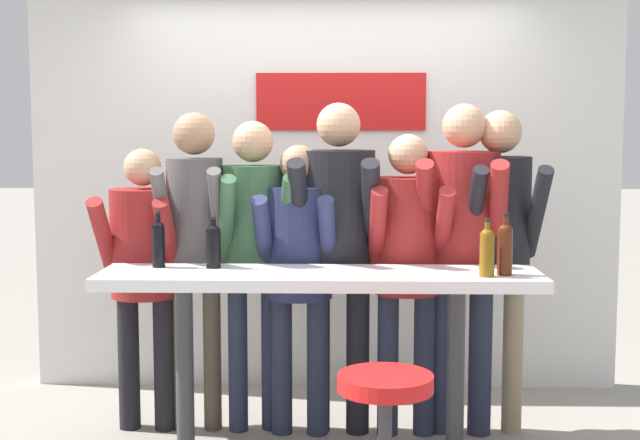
{
  "coord_description": "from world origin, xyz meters",
  "views": [
    {
      "loc": [
        0.11,
        -4.34,
        1.71
      ],
      "look_at": [
        0.0,
        0.08,
        1.24
      ],
      "focal_mm": 50.0,
      "sensor_mm": 36.0,
      "label": 1
    }
  ],
  "objects_px": {
    "person_center_left": "(254,239)",
    "person_center": "(299,258)",
    "tasting_table": "(320,307)",
    "wine_bottle_2": "(158,242)",
    "wine_bottle_0": "(213,244)",
    "bar_stool": "(385,424)",
    "person_right": "(407,251)",
    "person_rightmost": "(499,234)",
    "wine_bottle_1": "(505,247)",
    "person_far_left": "(144,259)",
    "person_center_right": "(338,231)",
    "person_far_right": "(462,232)",
    "wine_bottle_3": "(487,250)",
    "person_left": "(195,232)"
  },
  "relations": [
    {
      "from": "bar_stool",
      "to": "person_right",
      "type": "distance_m",
      "value": 1.26
    },
    {
      "from": "person_center_left",
      "to": "person_rightmost",
      "type": "bearing_deg",
      "value": -11.92
    },
    {
      "from": "person_center_left",
      "to": "person_center",
      "type": "bearing_deg",
      "value": -25.57
    },
    {
      "from": "person_far_right",
      "to": "person_right",
      "type": "bearing_deg",
      "value": -165.19
    },
    {
      "from": "tasting_table",
      "to": "wine_bottle_1",
      "type": "xyz_separation_m",
      "value": [
        0.9,
        -0.07,
        0.32
      ]
    },
    {
      "from": "person_center_left",
      "to": "person_center",
      "type": "distance_m",
      "value": 0.28
    },
    {
      "from": "person_center_left",
      "to": "wine_bottle_3",
      "type": "distance_m",
      "value": 1.34
    },
    {
      "from": "tasting_table",
      "to": "person_rightmost",
      "type": "relative_size",
      "value": 1.22
    },
    {
      "from": "person_left",
      "to": "wine_bottle_1",
      "type": "distance_m",
      "value": 1.7
    },
    {
      "from": "person_right",
      "to": "person_far_right",
      "type": "distance_m",
      "value": 0.32
    },
    {
      "from": "person_center",
      "to": "person_rightmost",
      "type": "height_order",
      "value": "person_rightmost"
    },
    {
      "from": "person_center_left",
      "to": "wine_bottle_0",
      "type": "xyz_separation_m",
      "value": [
        -0.17,
        -0.4,
        0.03
      ]
    },
    {
      "from": "person_center_right",
      "to": "wine_bottle_3",
      "type": "xyz_separation_m",
      "value": [
        0.71,
        -0.6,
        -0.01
      ]
    },
    {
      "from": "person_rightmost",
      "to": "wine_bottle_0",
      "type": "distance_m",
      "value": 1.56
    },
    {
      "from": "person_rightmost",
      "to": "wine_bottle_0",
      "type": "height_order",
      "value": "person_rightmost"
    },
    {
      "from": "person_far_right",
      "to": "wine_bottle_2",
      "type": "height_order",
      "value": "person_far_right"
    },
    {
      "from": "person_far_left",
      "to": "wine_bottle_1",
      "type": "height_order",
      "value": "person_far_left"
    },
    {
      "from": "bar_stool",
      "to": "person_far_left",
      "type": "xyz_separation_m",
      "value": [
        -1.29,
        1.16,
        0.53
      ]
    },
    {
      "from": "person_right",
      "to": "person_far_right",
      "type": "bearing_deg",
      "value": 4.57
    },
    {
      "from": "person_left",
      "to": "wine_bottle_0",
      "type": "relative_size",
      "value": 6.82
    },
    {
      "from": "person_left",
      "to": "wine_bottle_3",
      "type": "bearing_deg",
      "value": -23.88
    },
    {
      "from": "person_far_right",
      "to": "person_center_right",
      "type": "bearing_deg",
      "value": -171.05
    },
    {
      "from": "tasting_table",
      "to": "wine_bottle_3",
      "type": "bearing_deg",
      "value": -8.35
    },
    {
      "from": "wine_bottle_2",
      "to": "person_left",
      "type": "bearing_deg",
      "value": 72.18
    },
    {
      "from": "person_far_left",
      "to": "person_center",
      "type": "xyz_separation_m",
      "value": [
        0.86,
        -0.06,
        0.02
      ]
    },
    {
      "from": "wine_bottle_2",
      "to": "wine_bottle_0",
      "type": "bearing_deg",
      "value": -2.38
    },
    {
      "from": "person_center",
      "to": "person_center_right",
      "type": "relative_size",
      "value": 0.88
    },
    {
      "from": "person_left",
      "to": "wine_bottle_2",
      "type": "xyz_separation_m",
      "value": [
        -0.12,
        -0.38,
        -0.01
      ]
    },
    {
      "from": "tasting_table",
      "to": "person_right",
      "type": "height_order",
      "value": "person_right"
    },
    {
      "from": "wine_bottle_3",
      "to": "person_center_right",
      "type": "bearing_deg",
      "value": 139.74
    },
    {
      "from": "person_right",
      "to": "wine_bottle_0",
      "type": "relative_size",
      "value": 6.37
    },
    {
      "from": "person_far_right",
      "to": "tasting_table",
      "type": "bearing_deg",
      "value": -138.63
    },
    {
      "from": "person_far_left",
      "to": "person_rightmost",
      "type": "height_order",
      "value": "person_rightmost"
    },
    {
      "from": "bar_stool",
      "to": "wine_bottle_1",
      "type": "bearing_deg",
      "value": 44.09
    },
    {
      "from": "person_far_left",
      "to": "bar_stool",
      "type": "bearing_deg",
      "value": -38.5
    },
    {
      "from": "person_far_right",
      "to": "wine_bottle_1",
      "type": "relative_size",
      "value": 6.05
    },
    {
      "from": "person_center_right",
      "to": "bar_stool",
      "type": "bearing_deg",
      "value": -75.09
    },
    {
      "from": "person_rightmost",
      "to": "wine_bottle_1",
      "type": "xyz_separation_m",
      "value": [
        -0.07,
        -0.58,
        0.01
      ]
    },
    {
      "from": "tasting_table",
      "to": "wine_bottle_2",
      "type": "distance_m",
      "value": 0.89
    },
    {
      "from": "person_center_right",
      "to": "person_right",
      "type": "xyz_separation_m",
      "value": [
        0.38,
        -0.03,
        -0.1
      ]
    },
    {
      "from": "wine_bottle_0",
      "to": "wine_bottle_2",
      "type": "bearing_deg",
      "value": 177.62
    },
    {
      "from": "person_far_left",
      "to": "wine_bottle_2",
      "type": "xyz_separation_m",
      "value": [
        0.16,
        -0.39,
        0.15
      ]
    },
    {
      "from": "bar_stool",
      "to": "wine_bottle_2",
      "type": "distance_m",
      "value": 1.52
    },
    {
      "from": "person_right",
      "to": "wine_bottle_3",
      "type": "distance_m",
      "value": 0.67
    },
    {
      "from": "bar_stool",
      "to": "person_center_right",
      "type": "height_order",
      "value": "person_center_right"
    },
    {
      "from": "tasting_table",
      "to": "person_far_left",
      "type": "xyz_separation_m",
      "value": [
        -0.99,
        0.51,
        0.16
      ]
    },
    {
      "from": "person_far_left",
      "to": "person_center_right",
      "type": "bearing_deg",
      "value": 2.2
    },
    {
      "from": "tasting_table",
      "to": "person_far_right",
      "type": "relative_size",
      "value": 1.2
    },
    {
      "from": "bar_stool",
      "to": "wine_bottle_0",
      "type": "height_order",
      "value": "wine_bottle_0"
    },
    {
      "from": "person_center_left",
      "to": "person_center",
      "type": "xyz_separation_m",
      "value": [
        0.25,
        -0.06,
        -0.09
      ]
    }
  ]
}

